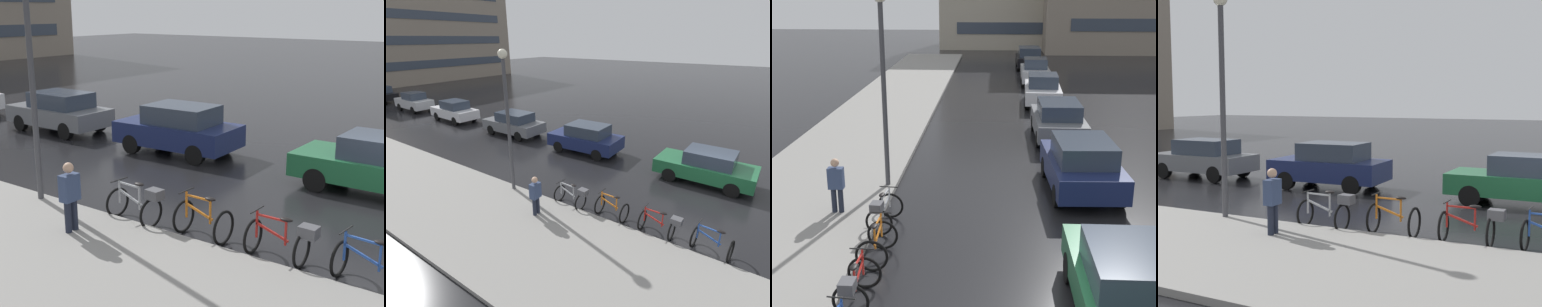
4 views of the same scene
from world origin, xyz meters
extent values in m
plane|color=black|center=(0.00, 0.00, 0.00)|extent=(140.00, 140.00, 0.00)
cube|color=gray|center=(-6.00, 10.00, 0.07)|extent=(4.80, 60.00, 0.14)
torus|color=black|center=(-3.16, -0.33, 0.34)|extent=(0.69, 0.12, 0.69)
torus|color=black|center=(-3.26, -1.39, 0.34)|extent=(0.69, 0.12, 0.69)
cube|color=#234CA8|center=(-3.22, -1.05, 0.59)|extent=(0.04, 0.04, 0.50)
cube|color=#234CA8|center=(-3.16, -0.41, 0.62)|extent=(0.04, 0.04, 0.55)
cube|color=#234CA8|center=(-3.19, -0.73, 0.83)|extent=(0.10, 0.64, 0.04)
cube|color=#234CA8|center=(-3.20, -0.76, 0.54)|extent=(0.10, 0.73, 0.26)
ellipsoid|color=black|center=(-3.22, -1.05, 0.87)|extent=(0.16, 0.27, 0.07)
cylinder|color=black|center=(-3.16, -0.41, 0.92)|extent=(0.50, 0.08, 0.03)
torus|color=black|center=(-3.23, 1.39, 0.36)|extent=(0.71, 0.07, 0.71)
torus|color=black|center=(-3.24, 0.36, 0.36)|extent=(0.71, 0.07, 0.71)
cube|color=red|center=(-3.24, 0.69, 0.60)|extent=(0.04, 0.04, 0.49)
cube|color=red|center=(-3.23, 1.31, 0.63)|extent=(0.04, 0.04, 0.55)
cube|color=red|center=(-3.23, 1.00, 0.84)|extent=(0.04, 0.62, 0.04)
cube|color=red|center=(-3.23, 0.98, 0.55)|extent=(0.05, 0.70, 0.25)
ellipsoid|color=black|center=(-3.24, 0.69, 0.87)|extent=(0.14, 0.26, 0.07)
cylinder|color=black|center=(-3.23, 1.31, 0.93)|extent=(0.50, 0.03, 0.03)
cube|color=#4C4C51|center=(-3.24, 0.24, 0.74)|extent=(0.28, 0.34, 0.22)
torus|color=black|center=(-3.21, 3.09, 0.37)|extent=(0.73, 0.08, 0.73)
torus|color=black|center=(-3.24, 2.07, 0.37)|extent=(0.73, 0.08, 0.73)
cube|color=orange|center=(-3.23, 2.40, 0.62)|extent=(0.04, 0.04, 0.52)
cube|color=orange|center=(-3.21, 3.02, 0.65)|extent=(0.04, 0.04, 0.58)
cube|color=orange|center=(-3.22, 2.71, 0.87)|extent=(0.05, 0.62, 0.04)
cube|color=orange|center=(-3.22, 2.68, 0.57)|extent=(0.06, 0.70, 0.25)
ellipsoid|color=black|center=(-3.23, 2.40, 0.91)|extent=(0.15, 0.26, 0.07)
cylinder|color=black|center=(-3.21, 3.02, 0.96)|extent=(0.50, 0.04, 0.03)
torus|color=black|center=(-3.36, 4.88, 0.35)|extent=(0.70, 0.11, 0.69)
torus|color=black|center=(-3.44, 3.80, 0.35)|extent=(0.70, 0.11, 0.69)
cube|color=#ADAFB5|center=(-3.42, 4.15, 0.63)|extent=(0.04, 0.04, 0.56)
cube|color=#ADAFB5|center=(-3.37, 4.80, 0.61)|extent=(0.04, 0.04, 0.54)
cube|color=#ADAFB5|center=(-3.39, 4.48, 0.86)|extent=(0.08, 0.65, 0.04)
cube|color=#ADAFB5|center=(-3.39, 4.45, 0.57)|extent=(0.09, 0.74, 0.26)
ellipsoid|color=black|center=(-3.42, 4.15, 0.94)|extent=(0.16, 0.27, 0.07)
cylinder|color=black|center=(-3.37, 4.80, 0.90)|extent=(0.50, 0.07, 0.03)
cube|color=#4C4C51|center=(-3.45, 3.68, 0.81)|extent=(0.30, 0.36, 0.22)
cube|color=#1E6038|center=(1.79, 0.58, 0.63)|extent=(1.87, 4.23, 0.62)
cube|color=#2D3847|center=(1.79, 0.41, 1.23)|extent=(1.53, 2.05, 0.59)
cylinder|color=black|center=(0.96, 1.89, 0.32)|extent=(0.22, 0.64, 0.64)
cylinder|color=black|center=(2.62, 1.89, 0.32)|extent=(0.22, 0.64, 0.64)
cylinder|color=black|center=(0.97, -0.73, 0.32)|extent=(0.22, 0.64, 0.64)
cylinder|color=black|center=(2.62, -0.73, 0.32)|extent=(0.22, 0.64, 0.64)
cube|color=navy|center=(1.95, 7.17, 0.67)|extent=(2.13, 4.12, 0.70)
cube|color=#2D3847|center=(1.96, 7.01, 1.33)|extent=(1.70, 2.29, 0.61)
cylinder|color=black|center=(1.02, 8.39, 0.32)|extent=(0.25, 0.65, 0.64)
cylinder|color=black|center=(2.78, 8.46, 0.32)|extent=(0.25, 0.65, 0.64)
cylinder|color=black|center=(1.13, 5.88, 0.32)|extent=(0.25, 0.65, 0.64)
cylinder|color=black|center=(2.89, 5.96, 0.32)|extent=(0.25, 0.65, 0.64)
cube|color=slate|center=(1.90, 12.96, 0.64)|extent=(1.92, 4.18, 0.65)
cube|color=#2D3847|center=(1.90, 12.80, 1.26)|extent=(1.57, 2.27, 0.59)
cylinder|color=black|center=(1.04, 14.25, 0.32)|extent=(0.22, 0.64, 0.64)
cylinder|color=black|center=(2.74, 14.26, 0.32)|extent=(0.22, 0.64, 0.64)
cylinder|color=black|center=(1.05, 11.67, 0.32)|extent=(0.22, 0.64, 0.64)
cylinder|color=black|center=(2.76, 11.68, 0.32)|extent=(0.22, 0.64, 0.64)
cube|color=silver|center=(1.82, 19.53, 0.66)|extent=(1.97, 4.20, 0.67)
cube|color=#2D3847|center=(1.81, 19.36, 1.30)|extent=(1.55, 2.01, 0.62)
cylinder|color=black|center=(1.08, 20.84, 0.32)|extent=(0.25, 0.65, 0.64)
cylinder|color=black|center=(2.67, 20.77, 0.32)|extent=(0.25, 0.65, 0.64)
cylinder|color=black|center=(0.96, 18.29, 0.32)|extent=(0.25, 0.65, 0.64)
cylinder|color=black|center=(2.55, 18.21, 0.32)|extent=(0.25, 0.65, 0.64)
cube|color=#B2B5BA|center=(1.84, 25.63, 0.69)|extent=(1.75, 3.79, 0.73)
cube|color=#2D3847|center=(1.84, 25.48, 1.35)|extent=(1.42, 1.76, 0.61)
cylinder|color=black|center=(1.11, 26.80, 0.32)|extent=(0.23, 0.64, 0.64)
cylinder|color=black|center=(2.60, 26.78, 0.32)|extent=(0.23, 0.64, 0.64)
cylinder|color=black|center=(1.07, 24.47, 0.32)|extent=(0.23, 0.64, 0.64)
cylinder|color=black|center=(2.57, 24.45, 0.32)|extent=(0.23, 0.64, 0.64)
cylinder|color=black|center=(2.69, 31.08, 0.32)|extent=(0.22, 0.64, 0.64)
cylinder|color=#1E2333|center=(-4.86, 4.85, 0.41)|extent=(0.14, 0.14, 0.81)
cylinder|color=#1E2333|center=(-4.68, 4.86, 0.41)|extent=(0.14, 0.14, 0.81)
cube|color=navy|center=(-4.77, 4.86, 1.10)|extent=(0.41, 0.25, 0.57)
sphere|color=tan|center=(-4.77, 4.86, 1.52)|extent=(0.22, 0.22, 0.22)
cylinder|color=#424247|center=(-3.85, 7.00, 2.74)|extent=(0.14, 0.14, 5.49)
sphere|color=#F2EACC|center=(-3.85, 7.00, 5.63)|extent=(0.36, 0.36, 0.36)
cube|color=gray|center=(15.74, 44.98, 7.44)|extent=(23.87, 8.63, 14.88)
cube|color=#333D4C|center=(15.74, 40.62, 2.68)|extent=(19.57, 0.06, 1.10)
cube|color=#333D4C|center=(15.74, 40.62, 5.85)|extent=(19.57, 0.06, 1.10)
cube|color=#333D4C|center=(15.74, 40.62, 9.02)|extent=(19.57, 0.06, 1.10)
camera|label=1|loc=(-11.74, -3.28, 4.64)|focal=50.00mm
camera|label=2|loc=(-11.65, -1.81, 6.18)|focal=28.00mm
camera|label=3|loc=(-0.67, -8.05, 5.87)|focal=50.00mm
camera|label=4|loc=(-14.43, -2.04, 3.15)|focal=50.00mm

